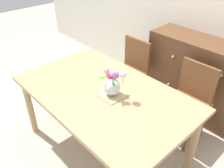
# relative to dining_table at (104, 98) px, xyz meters

# --- Properties ---
(ground_plane) EXTENTS (12.00, 12.00, 0.00)m
(ground_plane) POSITION_rel_dining_table_xyz_m (0.00, 0.00, -0.70)
(ground_plane) COLOR #B7AD99
(dining_table) EXTENTS (1.73, 1.06, 0.78)m
(dining_table) POSITION_rel_dining_table_xyz_m (0.00, 0.00, 0.00)
(dining_table) COLOR tan
(dining_table) RESTS_ON ground_plane
(chair_left) EXTENTS (0.42, 0.42, 0.90)m
(chair_left) POSITION_rel_dining_table_xyz_m (-0.45, 0.87, -0.18)
(chair_left) COLOR brown
(chair_left) RESTS_ON ground_plane
(chair_right) EXTENTS (0.42, 0.42, 0.90)m
(chair_right) POSITION_rel_dining_table_xyz_m (0.45, 0.87, -0.18)
(chair_right) COLOR brown
(chair_right) RESTS_ON ground_plane
(dresser) EXTENTS (1.40, 0.47, 1.00)m
(dresser) POSITION_rel_dining_table_xyz_m (0.33, 1.33, -0.20)
(dresser) COLOR brown
(dresser) RESTS_ON ground_plane
(placemat) EXTENTS (0.23, 0.23, 0.01)m
(placemat) POSITION_rel_dining_table_xyz_m (0.10, 0.02, 0.09)
(placemat) COLOR tan
(placemat) RESTS_ON dining_table
(flower_vase) EXTENTS (0.25, 0.19, 0.28)m
(flower_vase) POSITION_rel_dining_table_xyz_m (0.10, 0.03, 0.21)
(flower_vase) COLOR silver
(flower_vase) RESTS_ON placemat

